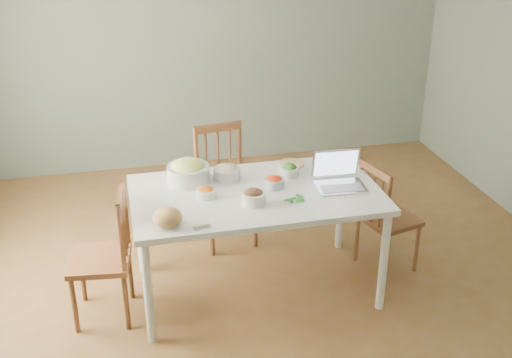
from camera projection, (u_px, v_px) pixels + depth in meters
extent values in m
cube|color=brown|center=(270.00, 286.00, 4.88)|extent=(5.00, 5.00, 0.00)
cube|color=slate|center=(211.00, 40.00, 6.50)|extent=(5.00, 0.00, 2.70)
ellipsoid|color=tan|center=(168.00, 218.00, 4.02)|extent=(0.19, 0.19, 0.12)
cube|color=white|center=(201.00, 226.00, 4.02)|extent=(0.11, 0.06, 0.03)
cylinder|color=beige|center=(292.00, 164.00, 4.91)|extent=(0.23, 0.23, 0.02)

